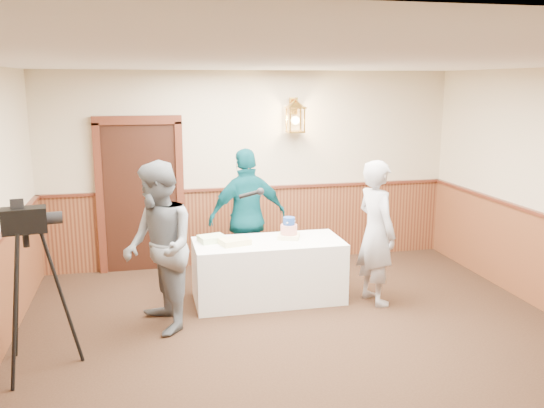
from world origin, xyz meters
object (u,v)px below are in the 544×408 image
Objects in this scene: interviewer at (159,248)px; sheet_cake_green at (212,239)px; sheet_cake_yellow at (235,241)px; baker at (376,232)px; tv_camera_rig at (32,299)px; tiered_cake at (289,230)px; assistant_p at (248,217)px; display_table at (268,270)px.

sheet_cake_green is at bearing 124.47° from interviewer.
sheet_cake_yellow is 0.19× the size of baker.
tv_camera_rig is at bearing -143.29° from sheet_cake_green.
sheet_cake_yellow is 1.70m from baker.
interviewer is 2.58m from baker.
tiered_cake is 0.18× the size of interviewer.
interviewer is (-1.59, -0.66, 0.07)m from tiered_cake.
assistant_p is at bearing 29.86° from tv_camera_rig.
sheet_cake_green reaches higher than sheet_cake_yellow.
assistant_p is 3.03m from tv_camera_rig.
tv_camera_rig is at bearing -154.74° from tiered_cake.
sheet_cake_green is 0.20× the size of tv_camera_rig.
assistant_p is (-1.38, 1.00, 0.03)m from baker.
sheet_cake_green is at bearing 169.33° from display_table.
tiered_cake reaches higher than sheet_cake_yellow.
tv_camera_rig is at bearing -74.71° from interviewer.
sheet_cake_yellow is at bearing 68.31° from baker.
display_table is 1.00× the size of assistant_p.
display_table is 0.85m from assistant_p.
assistant_p reaches higher than sheet_cake_yellow.
assistant_p is at bearing 67.58° from sheet_cake_yellow.
display_table is 0.56m from tiered_cake.
tiered_cake is at bearing 14.90° from display_table.
interviewer reaches higher than sheet_cake_green.
interviewer is (-0.90, -0.54, 0.14)m from sheet_cake_yellow.
assistant_p is (0.54, 0.52, 0.12)m from sheet_cake_green.
sheet_cake_yellow is 0.77m from assistant_p.
tiered_cake is 1.08× the size of sheet_cake_green.
baker reaches higher than tiered_cake.
assistant_p is (1.18, 1.24, -0.02)m from interviewer.
interviewer is at bearing -155.88° from display_table.
interviewer reaches higher than tiered_cake.
assistant_p reaches higher than sheet_cake_green.
tiered_cake reaches higher than sheet_cake_green.
sheet_cake_green is 2.27m from tv_camera_rig.
assistant_p is (-0.13, 0.65, 0.53)m from display_table.
tiered_cake is 0.19× the size of baker.
tv_camera_rig reaches higher than tiered_cake.
sheet_cake_yellow is (-0.42, -0.05, 0.41)m from display_table.
baker reaches higher than display_table.
display_table is at bearing 17.56° from tv_camera_rig.
baker is 1.13× the size of tv_camera_rig.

